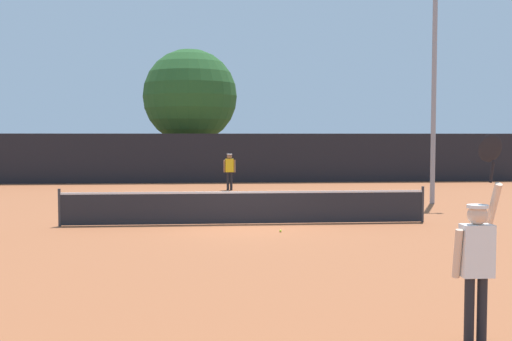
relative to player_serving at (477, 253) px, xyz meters
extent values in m
plane|color=#9E5633|center=(-2.16, 10.69, -1.16)|extent=(120.00, 120.00, 0.00)
cube|color=#232328|center=(-2.16, 10.69, -0.68)|extent=(10.57, 0.03, 0.91)
cube|color=white|center=(-2.16, 10.69, -0.23)|extent=(10.57, 0.04, 0.06)
cylinder|color=#333338|center=(-7.45, 10.69, -0.62)|extent=(0.08, 0.08, 1.07)
cylinder|color=#333338|center=(3.12, 10.69, -0.62)|extent=(0.08, 0.08, 1.07)
cube|color=black|center=(-2.16, 26.70, 0.18)|extent=(32.85, 0.12, 2.68)
cube|color=white|center=(-0.01, -0.01, 0.03)|extent=(0.38, 0.22, 0.64)
sphere|color=beige|center=(-0.01, -0.01, 0.46)|extent=(0.24, 0.24, 0.24)
cylinder|color=white|center=(-0.01, -0.01, 0.56)|extent=(0.26, 0.26, 0.04)
cylinder|color=black|center=(-0.09, -0.01, -0.73)|extent=(0.12, 0.12, 0.86)
cylinder|color=black|center=(0.07, -0.01, -0.73)|extent=(0.12, 0.12, 0.86)
cylinder|color=beige|center=(-0.25, -0.01, -0.01)|extent=(0.09, 0.18, 0.61)
cylinder|color=beige|center=(0.23, 0.08, 0.56)|extent=(0.09, 0.34, 0.58)
cylinder|color=black|center=(0.23, 0.14, 0.97)|extent=(0.04, 0.11, 0.28)
ellipsoid|color=black|center=(0.23, 0.20, 1.26)|extent=(0.30, 0.13, 0.36)
cube|color=yellow|center=(-2.21, 22.05, 0.01)|extent=(0.38, 0.22, 0.63)
sphere|color=#8C6647|center=(-2.21, 22.05, 0.44)|extent=(0.24, 0.24, 0.24)
cylinder|color=white|center=(-2.21, 22.05, 0.54)|extent=(0.25, 0.25, 0.04)
cylinder|color=black|center=(-2.29, 22.05, -0.73)|extent=(0.12, 0.12, 0.85)
cylinder|color=black|center=(-2.13, 22.05, -0.73)|extent=(0.12, 0.12, 0.85)
cylinder|color=#8C6647|center=(-2.45, 22.05, -0.02)|extent=(0.09, 0.18, 0.60)
cylinder|color=#8C6647|center=(-1.97, 22.05, -0.02)|extent=(0.09, 0.16, 0.60)
sphere|color=#CCE033|center=(-1.32, 9.11, -1.12)|extent=(0.07, 0.07, 0.07)
cylinder|color=gray|center=(5.25, 15.63, 3.23)|extent=(0.18, 0.18, 8.77)
cylinder|color=brown|center=(-4.26, 30.20, 0.25)|extent=(0.56, 0.56, 2.82)
sphere|color=#235123|center=(-4.26, 30.20, 3.76)|extent=(5.60, 5.60, 5.60)
cube|color=red|center=(-9.83, 32.47, -0.56)|extent=(2.41, 4.41, 0.90)
cube|color=#2D333D|center=(-9.83, 32.17, 0.21)|extent=(1.96, 2.40, 0.64)
cylinder|color=black|center=(-10.68, 33.87, -0.86)|extent=(0.22, 0.60, 0.60)
cylinder|color=black|center=(-8.98, 33.87, -0.86)|extent=(0.22, 0.60, 0.60)
cylinder|color=black|center=(-10.68, 31.07, -0.86)|extent=(0.22, 0.60, 0.60)
cylinder|color=black|center=(-8.98, 31.07, -0.86)|extent=(0.22, 0.60, 0.60)
cube|color=red|center=(7.65, 33.15, -0.56)|extent=(2.07, 4.28, 0.90)
cube|color=#2D333D|center=(7.65, 32.85, 0.21)|extent=(1.79, 2.27, 0.64)
cylinder|color=black|center=(6.80, 34.55, -0.86)|extent=(0.22, 0.60, 0.60)
cylinder|color=black|center=(8.50, 34.55, -0.86)|extent=(0.22, 0.60, 0.60)
cylinder|color=black|center=(6.80, 31.75, -0.86)|extent=(0.22, 0.60, 0.60)
cylinder|color=black|center=(8.50, 31.75, -0.86)|extent=(0.22, 0.60, 0.60)
camera|label=1|loc=(-3.26, -7.23, 1.42)|focal=43.61mm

